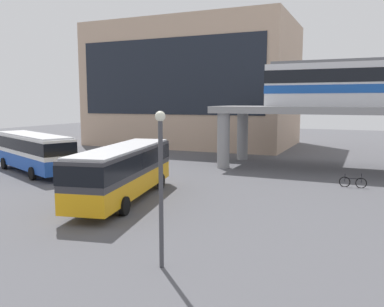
{
  "coord_description": "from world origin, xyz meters",
  "views": [
    {
      "loc": [
        13.54,
        -19.54,
        5.87
      ],
      "look_at": [
        2.18,
        6.41,
        2.2
      ],
      "focal_mm": 37.62,
      "sensor_mm": 36.0,
      "label": 1
    }
  ],
  "objects_px": {
    "station_building": "(194,86)",
    "bus_main": "(124,167)",
    "bus_secondary": "(33,149)",
    "bicycle_black": "(353,182)"
  },
  "relations": [
    {
      "from": "bus_main",
      "to": "bicycle_black",
      "type": "relative_size",
      "value": 6.32
    },
    {
      "from": "bus_main",
      "to": "bicycle_black",
      "type": "height_order",
      "value": "bus_main"
    },
    {
      "from": "station_building",
      "to": "bus_secondary",
      "type": "xyz_separation_m",
      "value": [
        -3.1,
        -26.44,
        -6.03
      ]
    },
    {
      "from": "station_building",
      "to": "bus_main",
      "type": "xyz_separation_m",
      "value": [
        8.93,
        -31.32,
        -6.03
      ]
    },
    {
      "from": "bus_main",
      "to": "bus_secondary",
      "type": "relative_size",
      "value": 1.02
    },
    {
      "from": "station_building",
      "to": "bicycle_black",
      "type": "bearing_deg",
      "value": -45.8
    },
    {
      "from": "station_building",
      "to": "bus_secondary",
      "type": "distance_m",
      "value": 27.3
    },
    {
      "from": "station_building",
      "to": "bus_main",
      "type": "relative_size",
      "value": 2.33
    },
    {
      "from": "bus_main",
      "to": "bicycle_black",
      "type": "bearing_deg",
      "value": 36.93
    },
    {
      "from": "station_building",
      "to": "bus_secondary",
      "type": "relative_size",
      "value": 2.37
    }
  ]
}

